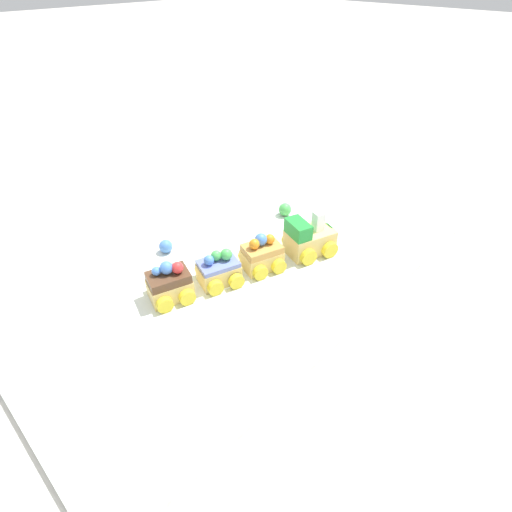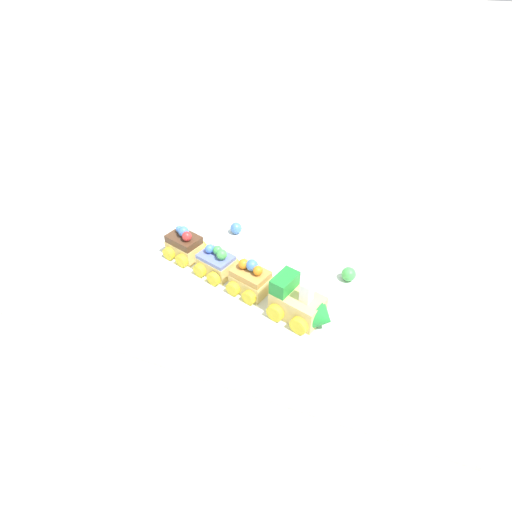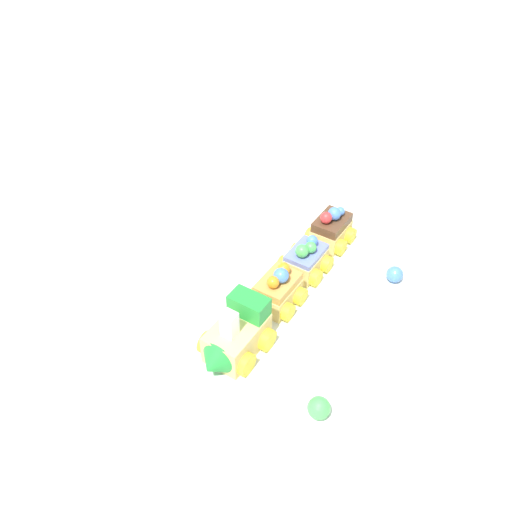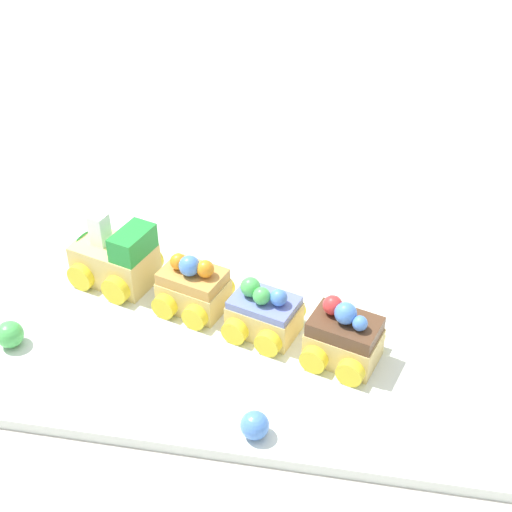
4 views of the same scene
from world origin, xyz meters
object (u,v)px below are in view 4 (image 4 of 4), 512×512
at_px(cake_car_caramel, 193,288).
at_px(cake_car_chocolate, 344,338).
at_px(gumball_green, 10,334).
at_px(gumball_blue, 255,425).
at_px(cake_train_locomotive, 111,258).
at_px(cake_car_blueberry, 264,314).

height_order(cake_car_caramel, cake_car_chocolate, cake_car_chocolate).
xyz_separation_m(cake_car_caramel, gumball_green, (0.17, 0.09, -0.01)).
relative_size(gumball_green, gumball_blue, 1.09).
bearing_deg(cake_car_caramel, gumball_blue, 137.99).
height_order(cake_train_locomotive, cake_car_chocolate, cake_train_locomotive).
xyz_separation_m(cake_train_locomotive, cake_car_caramel, (-0.10, 0.03, -0.00)).
xyz_separation_m(cake_train_locomotive, gumball_green, (0.06, 0.12, -0.01)).
xyz_separation_m(gumball_green, gumball_blue, (-0.26, 0.07, -0.00)).
distance_m(cake_car_caramel, gumball_blue, 0.19).
distance_m(gumball_green, gumball_blue, 0.27).
relative_size(cake_car_caramel, cake_car_blueberry, 1.00).
xyz_separation_m(cake_train_locomotive, cake_car_blueberry, (-0.18, 0.06, -0.01)).
bearing_deg(cake_car_chocolate, cake_car_blueberry, 0.12).
bearing_deg(cake_car_chocolate, cake_train_locomotive, -0.01).
bearing_deg(cake_train_locomotive, gumball_green, 80.29).
bearing_deg(gumball_green, cake_car_blueberry, -165.21).
distance_m(cake_train_locomotive, gumball_green, 0.14).
height_order(cake_car_blueberry, cake_car_chocolate, cake_car_chocolate).
relative_size(cake_train_locomotive, gumball_blue, 4.66).
bearing_deg(cake_car_blueberry, cake_car_caramel, 0.03).
height_order(cake_car_blueberry, gumball_green, cake_car_blueberry).
height_order(cake_train_locomotive, gumball_blue, cake_train_locomotive).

